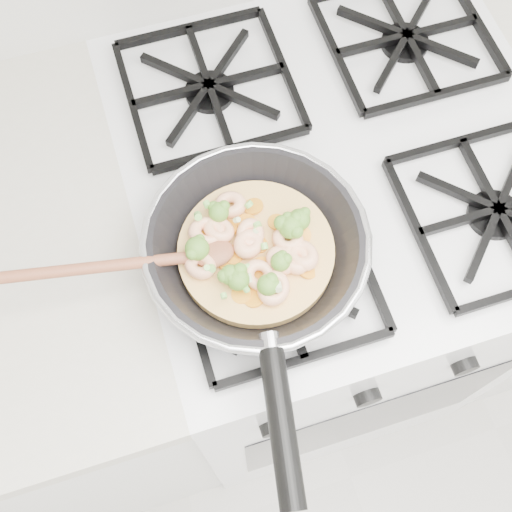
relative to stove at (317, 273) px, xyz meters
name	(u,v)px	position (x,y,z in m)	size (l,w,h in m)	color
stove	(317,273)	(0.00, 0.00, 0.00)	(0.60, 0.60, 0.92)	white
skillet	(255,252)	(-0.17, -0.13, 0.49)	(0.48, 0.43, 0.09)	black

